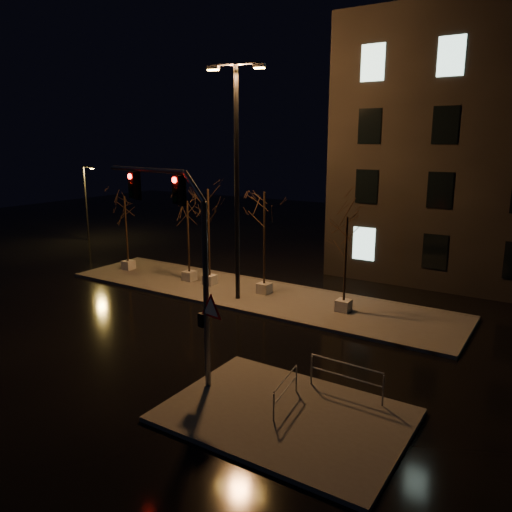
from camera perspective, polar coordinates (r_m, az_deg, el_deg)
The scene contains 13 objects.
ground at distance 22.18m, azimuth -9.35°, elevation -8.37°, with size 90.00×90.00×0.00m, color black.
median at distance 26.64m, azimuth -0.72°, elevation -4.33°, with size 22.00×5.00×0.15m, color #4D4A45.
sidewalk_corner at distance 15.59m, azimuth 3.37°, elevation -17.70°, with size 7.00×5.00×0.15m, color #4D4A45.
tree_0 at distance 31.64m, azimuth -14.72°, elevation 4.81°, with size 1.80×1.80×4.71m.
tree_1 at distance 28.33m, azimuth -7.81°, elevation 4.21°, with size 1.80×1.80×4.72m.
tree_2 at distance 27.30m, azimuth -5.48°, elevation 5.16°, with size 1.80×1.80×5.48m.
tree_3 at distance 25.54m, azimuth 0.97°, elevation 4.70°, with size 1.80×1.80×5.50m.
tree_4 at distance 23.24m, azimuth 10.28°, elevation 1.99°, with size 1.80×1.80×4.62m.
traffic_signal_mast at distance 16.37m, azimuth -8.54°, elevation 1.32°, with size 5.67×1.08×7.01m.
streetlight_main at distance 24.47m, azimuth -2.22°, elevation 9.97°, with size 2.81×1.06×11.39m.
streetlight_far at distance 43.10m, azimuth -18.80°, elevation 6.09°, with size 1.18×0.29×6.02m.
guard_rail_a at distance 16.42m, azimuth 10.25°, elevation -13.12°, with size 2.51×0.14×1.08m.
guard_rail_b at distance 15.64m, azimuth 3.41°, elevation -14.76°, with size 0.33×1.95×0.93m.
Camera 1 is at (13.96, -15.24, 8.06)m, focal length 35.00 mm.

